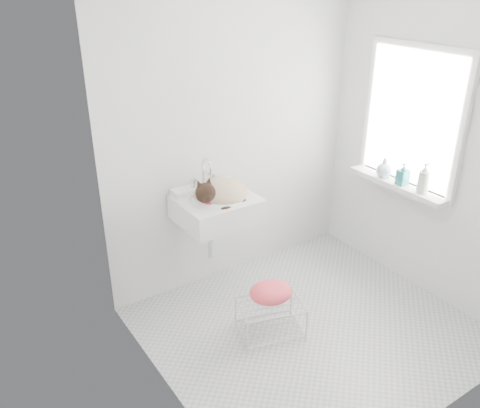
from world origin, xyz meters
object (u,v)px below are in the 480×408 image
bottle_a (421,192)px  bottle_b (401,184)px  sink (216,198)px  wire_rack (270,316)px  bottle_c (383,177)px  cat (219,193)px

bottle_a → bottle_b: bottle_a is taller
sink → wire_rack: size_ratio=1.31×
bottle_c → cat: bearing=163.9°
sink → bottle_b: (1.33, -0.58, 0.00)m
wire_rack → bottle_c: 1.47m
bottle_b → bottle_c: bottle_b is taller
bottle_a → bottle_b: bearing=90.0°
wire_rack → bottle_c: bearing=9.7°
bottle_b → sink: bearing=156.3°
sink → bottle_c: (1.33, -0.40, 0.00)m
cat → bottle_b: 1.43m
bottle_a → bottle_b: size_ratio=1.12×
bottle_a → bottle_b: 0.19m
bottle_a → bottle_c: 0.37m
cat → wire_rack: 0.95m
wire_rack → bottle_b: size_ratio=2.44×
sink → cat: (0.01, -0.02, 0.04)m
sink → cat: 0.05m
bottle_b → wire_rack: bearing=-178.7°
cat → bottle_a: 1.52m
wire_rack → bottle_c: bottle_c is taller
wire_rack → bottle_c: (1.27, 0.22, 0.70)m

